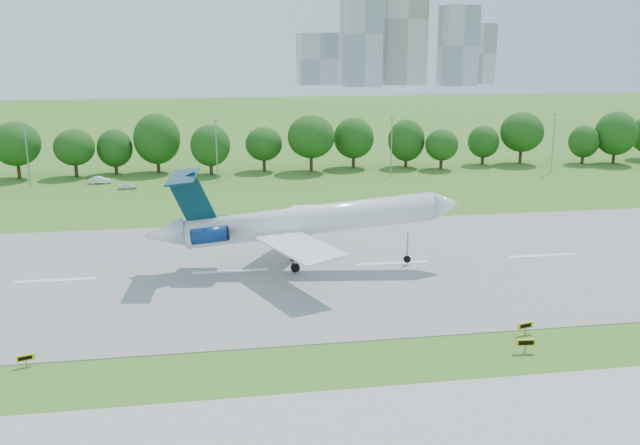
{
  "coord_description": "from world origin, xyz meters",
  "views": [
    {
      "loc": [
        -22.56,
        -56.83,
        26.81
      ],
      "look_at": [
        -10.2,
        18.0,
        7.48
      ],
      "focal_mm": 40.0,
      "sensor_mm": 36.0,
      "label": 1
    }
  ],
  "objects_px": {
    "taxi_sign_left": "(26,358)",
    "service_vehicle_b": "(128,186)",
    "airliner": "(295,221)",
    "service_vehicle_a": "(100,180)"
  },
  "relations": [
    {
      "from": "service_vehicle_a",
      "to": "service_vehicle_b",
      "type": "distance_m",
      "value": 8.53
    },
    {
      "from": "taxi_sign_left",
      "to": "service_vehicle_b",
      "type": "xyz_separation_m",
      "value": [
        1.33,
        75.73,
        -0.21
      ]
    },
    {
      "from": "taxi_sign_left",
      "to": "service_vehicle_b",
      "type": "distance_m",
      "value": 75.75
    },
    {
      "from": "taxi_sign_left",
      "to": "service_vehicle_b",
      "type": "relative_size",
      "value": 0.44
    },
    {
      "from": "service_vehicle_a",
      "to": "service_vehicle_b",
      "type": "xyz_separation_m",
      "value": [
        5.79,
        -6.26,
        -0.12
      ]
    },
    {
      "from": "airliner",
      "to": "service_vehicle_a",
      "type": "relative_size",
      "value": 9.22
    },
    {
      "from": "airliner",
      "to": "service_vehicle_a",
      "type": "xyz_separation_m",
      "value": [
        -30.51,
        58.96,
        -5.28
      ]
    },
    {
      "from": "service_vehicle_b",
      "to": "taxi_sign_left",
      "type": "bearing_deg",
      "value": 172.88
    },
    {
      "from": "taxi_sign_left",
      "to": "service_vehicle_b",
      "type": "bearing_deg",
      "value": 69.32
    },
    {
      "from": "airliner",
      "to": "service_vehicle_b",
      "type": "relative_size",
      "value": 11.53
    }
  ]
}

